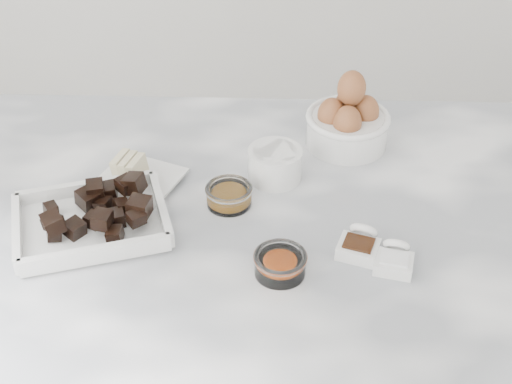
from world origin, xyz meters
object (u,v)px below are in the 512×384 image
honey_bowl (229,195)px  zest_bowl (280,263)px  sugar_ramekin (275,163)px  vanilla_spoon (360,244)px  egg_bowl (348,121)px  salt_spoon (394,259)px  butter_plate (136,178)px  chocolate_dish (90,218)px

honey_bowl → zest_bowl: 0.18m
sugar_ramekin → vanilla_spoon: size_ratio=1.09×
sugar_ramekin → egg_bowl: bearing=40.5°
zest_bowl → sugar_ramekin: bearing=92.6°
sugar_ramekin → egg_bowl: (0.13, 0.11, 0.02)m
salt_spoon → butter_plate: bearing=156.0°
butter_plate → honey_bowl: (0.16, -0.04, -0.00)m
butter_plate → zest_bowl: size_ratio=2.14×
zest_bowl → butter_plate: bearing=140.3°
honey_bowl → egg_bowl: bearing=42.6°
chocolate_dish → butter_plate: size_ratio=1.63×
honey_bowl → salt_spoon: size_ratio=1.02×
egg_bowl → zest_bowl: bearing=-108.9°
sugar_ramekin → vanilla_spoon: bearing=-55.3°
chocolate_dish → egg_bowl: 0.49m
zest_bowl → salt_spoon: size_ratio=1.04×
honey_bowl → butter_plate: bearing=165.2°
vanilla_spoon → salt_spoon: bearing=-31.6°
egg_bowl → honey_bowl: bearing=-137.4°
butter_plate → vanilla_spoon: bearing=-22.9°
vanilla_spoon → butter_plate: bearing=157.1°
egg_bowl → salt_spoon: (0.05, -0.33, -0.03)m
butter_plate → honey_bowl: bearing=-14.8°
butter_plate → egg_bowl: (0.37, 0.15, 0.03)m
chocolate_dish → zest_bowl: size_ratio=3.48×
butter_plate → salt_spoon: butter_plate is taller
zest_bowl → honey_bowl: bearing=117.8°
chocolate_dish → vanilla_spoon: chocolate_dish is taller
zest_bowl → vanilla_spoon: (0.12, 0.05, -0.00)m
butter_plate → egg_bowl: egg_bowl is taller
salt_spoon → egg_bowl: bearing=98.3°
butter_plate → egg_bowl: size_ratio=1.10×
sugar_ramekin → zest_bowl: 0.24m
salt_spoon → honey_bowl: bearing=150.8°
sugar_ramekin → honey_bowl: (-0.07, -0.08, -0.01)m
sugar_ramekin → egg_bowl: 0.17m
egg_bowl → vanilla_spoon: 0.30m
zest_bowl → salt_spoon: bearing=6.6°
honey_bowl → vanilla_spoon: vanilla_spoon is taller
chocolate_dish → vanilla_spoon: 0.42m
chocolate_dish → sugar_ramekin: bearing=27.7°
chocolate_dish → salt_spoon: bearing=-8.3°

